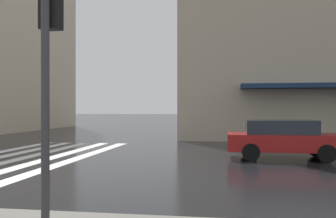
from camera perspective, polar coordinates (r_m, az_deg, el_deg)
The scene contains 3 objects.
zebra_crossing at distance 15.12m, azimuth -20.94°, elevation -6.86°, with size 13.00×4.50×0.01m.
traffic_signal_post at distance 5.99m, azimuth -17.11°, elevation 9.46°, with size 0.44×0.30×3.70m.
car_red at distance 14.66m, azimuth 16.66°, elevation -4.12°, with size 1.85×4.10×1.41m.
Camera 1 is at (-9.00, -5.80, 1.84)m, focal length 41.42 mm.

